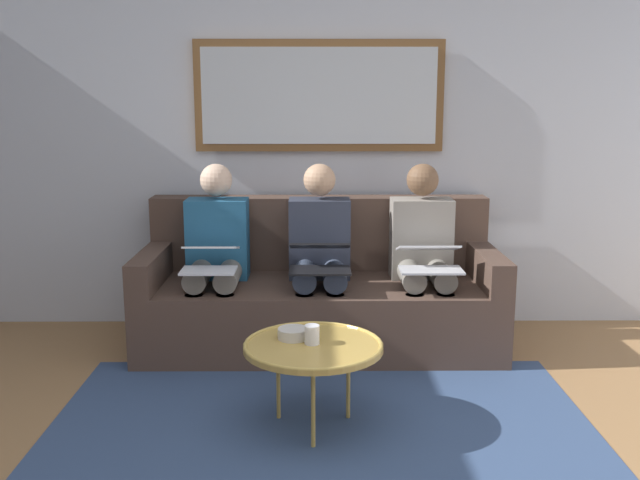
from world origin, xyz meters
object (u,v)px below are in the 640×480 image
(laptop_silver, at_px, (429,258))
(person_middle, at_px, (320,251))
(couch, at_px, (320,295))
(laptop_black, at_px, (320,256))
(coffee_table, at_px, (313,347))
(bowl, at_px, (293,333))
(person_right, at_px, (216,251))
(laptop_white, at_px, (210,258))
(person_left, at_px, (423,251))
(cup, at_px, (312,335))
(framed_mirror, at_px, (319,96))

(laptop_silver, distance_m, person_middle, 0.69)
(couch, relative_size, laptop_black, 6.01)
(coffee_table, distance_m, bowl, 0.13)
(person_right, xyz_separation_m, laptop_white, (0.00, 0.25, 0.02))
(person_left, distance_m, laptop_silver, 0.25)
(cup, distance_m, bowl, 0.12)
(framed_mirror, relative_size, bowl, 11.20)
(laptop_silver, bearing_deg, laptop_black, -0.78)
(person_middle, bearing_deg, person_right, 0.00)
(couch, distance_m, bowl, 1.15)
(person_middle, relative_size, person_right, 1.00)
(coffee_table, bearing_deg, couch, -91.76)
(framed_mirror, distance_m, laptop_silver, 1.33)
(person_left, bearing_deg, laptop_white, 11.01)
(coffee_table, bearing_deg, laptop_black, -92.36)
(couch, distance_m, framed_mirror, 1.30)
(cup, bearing_deg, laptop_black, -92.73)
(cup, relative_size, laptop_black, 0.25)
(coffee_table, height_order, laptop_white, laptop_white)
(coffee_table, distance_m, person_right, 1.31)
(framed_mirror, xyz_separation_m, person_middle, (0.00, 0.46, -0.94))
(laptop_silver, relative_size, person_right, 0.32)
(coffee_table, xyz_separation_m, person_right, (0.60, -1.15, 0.21))
(couch, xyz_separation_m, bowl, (0.13, 1.13, 0.13))
(couch, bearing_deg, laptop_black, 90.00)
(framed_mirror, distance_m, person_middle, 1.05)
(couch, distance_m, coffee_table, 1.22)
(laptop_white, bearing_deg, person_right, -90.00)
(framed_mirror, height_order, person_right, framed_mirror)
(framed_mirror, relative_size, laptop_black, 4.46)
(cup, relative_size, bowl, 0.62)
(framed_mirror, bearing_deg, person_right, 35.52)
(cup, xyz_separation_m, person_right, (0.60, -1.14, 0.15))
(person_right, bearing_deg, couch, -173.87)
(laptop_black, height_order, person_right, person_right)
(laptop_silver, bearing_deg, laptop_white, 0.08)
(couch, bearing_deg, laptop_white, 26.41)
(person_left, bearing_deg, laptop_silver, 90.00)
(cup, xyz_separation_m, bowl, (0.09, -0.08, -0.02))
(framed_mirror, height_order, person_middle, framed_mirror)
(person_left, relative_size, laptop_black, 3.11)
(laptop_silver, xyz_separation_m, person_middle, (0.64, -0.25, -0.02))
(couch, height_order, laptop_white, couch)
(cup, xyz_separation_m, laptop_black, (-0.04, -0.90, 0.17))
(bowl, relative_size, laptop_white, 0.44)
(bowl, bearing_deg, coffee_table, 138.91)
(person_middle, bearing_deg, couch, -90.00)
(couch, xyz_separation_m, person_right, (0.64, 0.07, 0.30))
(laptop_black, bearing_deg, person_middle, -90.00)
(person_right, relative_size, laptop_white, 3.42)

